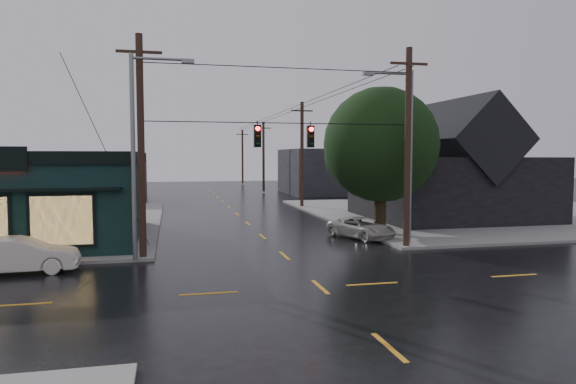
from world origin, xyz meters
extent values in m
plane|color=black|center=(0.00, 0.00, 0.00)|extent=(160.00, 160.00, 0.00)
cube|color=gray|center=(20.00, 20.00, 0.07)|extent=(28.00, 28.00, 0.15)
cube|color=black|center=(15.00, 17.00, 2.40)|extent=(12.00, 11.00, 4.50)
cylinder|color=black|center=(7.00, 11.06, 2.01)|extent=(0.70, 0.70, 3.72)
sphere|color=black|center=(7.00, 11.06, 5.41)|extent=(6.84, 6.84, 6.84)
cylinder|color=black|center=(0.00, 6.50, 6.30)|extent=(13.00, 0.04, 0.04)
cube|color=#312A23|center=(-14.00, 40.00, 2.20)|extent=(12.00, 10.00, 4.40)
cube|color=black|center=(16.00, 45.00, 2.80)|extent=(14.00, 12.00, 5.60)
imported|color=silver|center=(-11.18, 4.80, 0.73)|extent=(4.52, 1.82, 1.46)
imported|color=#B7B3A9|center=(5.45, 10.13, 0.60)|extent=(3.55, 4.76, 1.20)
camera|label=1|loc=(-5.20, -17.53, 4.72)|focal=32.00mm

